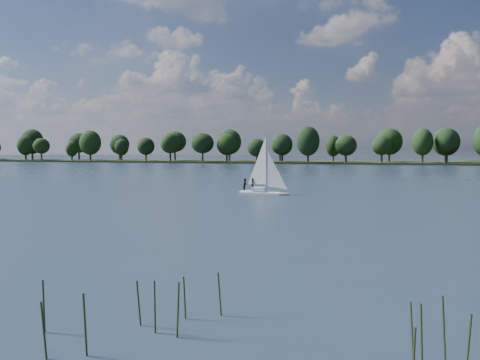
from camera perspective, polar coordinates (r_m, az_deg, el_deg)
name	(u,v)px	position (r m, az deg, el deg)	size (l,w,h in m)	color
ground	(305,176)	(125.20, 6.94, 0.45)	(700.00, 700.00, 0.00)	#233342
far_shore	(348,163)	(236.29, 11.50, 1.77)	(660.00, 40.00, 1.50)	black
sailboat	(261,177)	(73.99, 2.29, 0.32)	(6.68, 2.56, 8.58)	silver
treeline	(331,145)	(233.52, 9.65, 3.75)	(562.47, 74.19, 18.26)	black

